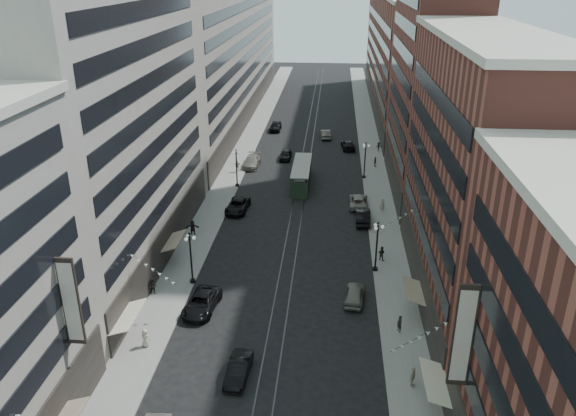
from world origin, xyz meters
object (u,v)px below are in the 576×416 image
(pedestrian_8, at_px, (382,205))
(pedestrian_extra_2, at_px, (375,162))
(pedestrian_4, at_px, (413,376))
(car_11, at_px, (358,201))
(streetcar, at_px, (302,176))
(pedestrian_extra_0, at_px, (400,324))
(pedestrian_9, at_px, (379,147))
(car_7, at_px, (238,206))
(lamppost_se_far, at_px, (377,245))
(car_12, at_px, (348,145))
(car_13, at_px, (286,155))
(lamppost_sw_mid, at_px, (237,167))
(car_5, at_px, (239,369))
(pedestrian_1, at_px, (145,338))
(pedestrian_2, at_px, (152,286))
(car_2, at_px, (202,303))
(pedestrian_5, at_px, (193,227))
(car_extra_0, at_px, (207,301))
(lamppost_sw_far, at_px, (191,256))
(car_14, at_px, (325,134))
(pedestrian_6, at_px, (237,166))
(car_9, at_px, (276,126))
(lamppost_se_mid, at_px, (365,159))
(car_4, at_px, (354,294))
(car_10, at_px, (363,216))
(car_8, at_px, (252,162))

(pedestrian_8, relative_size, pedestrian_extra_2, 1.14)
(pedestrian_4, distance_m, car_11, 34.96)
(streetcar, height_order, pedestrian_extra_0, streetcar)
(pedestrian_9, bearing_deg, car_7, -121.92)
(lamppost_se_far, bearing_deg, car_11, 93.95)
(car_12, bearing_deg, pedestrian_8, 91.66)
(car_13, bearing_deg, car_12, 33.34)
(pedestrian_extra_2, bearing_deg, lamppost_sw_mid, 103.62)
(car_5, height_order, car_12, car_12)
(car_5, height_order, pedestrian_8, pedestrian_8)
(streetcar, relative_size, car_5, 2.54)
(lamppost_se_far, height_order, pedestrian_1, lamppost_se_far)
(pedestrian_8, xyz_separation_m, pedestrian_extra_0, (-0.34, -26.21, -0.13))
(pedestrian_4, bearing_deg, pedestrian_2, 85.46)
(car_2, relative_size, pedestrian_5, 3.09)
(car_extra_0, bearing_deg, lamppost_sw_far, 126.57)
(car_extra_0, distance_m, pedestrian_extra_0, 17.61)
(car_11, height_order, pedestrian_extra_0, pedestrian_extra_0)
(car_14, bearing_deg, pedestrian_4, 90.16)
(car_13, height_order, pedestrian_6, pedestrian_6)
(car_extra_0, bearing_deg, car_9, 96.57)
(lamppost_se_mid, height_order, car_14, lamppost_se_mid)
(car_4, distance_m, car_7, 24.97)
(pedestrian_9, bearing_deg, car_extra_0, -106.56)
(car_12, bearing_deg, pedestrian_1, 66.27)
(car_7, relative_size, pedestrian_5, 3.05)
(car_2, bearing_deg, car_9, 95.79)
(pedestrian_8, bearing_deg, car_2, 53.46)
(lamppost_sw_mid, bearing_deg, pedestrian_5, -99.09)
(lamppost_se_far, bearing_deg, car_9, 106.59)
(car_14, xyz_separation_m, pedestrian_9, (9.30, -7.73, 0.14))
(car_4, relative_size, pedestrian_9, 2.81)
(car_10, relative_size, car_14, 1.03)
(car_5, xyz_separation_m, pedestrian_5, (-9.48, 24.24, 0.31))
(car_4, bearing_deg, car_14, -79.53)
(car_8, relative_size, pedestrian_5, 3.20)
(car_8, bearing_deg, car_4, -66.58)
(pedestrian_5, bearing_deg, car_8, 77.44)
(lamppost_sw_mid, distance_m, pedestrian_5, 16.53)
(car_12, bearing_deg, pedestrian_9, 158.91)
(pedestrian_2, xyz_separation_m, car_13, (9.15, 42.78, -0.23))
(streetcar, distance_m, pedestrian_8, 14.18)
(lamppost_sw_far, bearing_deg, car_5, -62.85)
(car_13, bearing_deg, car_9, 102.28)
(pedestrian_2, relative_size, car_11, 0.32)
(car_7, relative_size, car_12, 1.06)
(car_10, height_order, pedestrian_9, pedestrian_9)
(car_8, distance_m, car_14, 20.51)
(car_2, bearing_deg, pedestrian_1, -113.64)
(lamppost_sw_far, xyz_separation_m, pedestrian_2, (-3.30, -2.48, -2.09))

